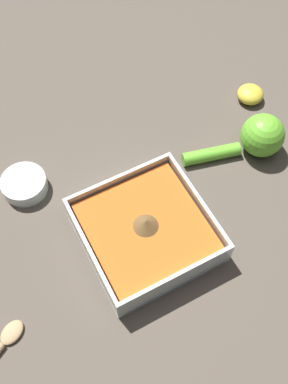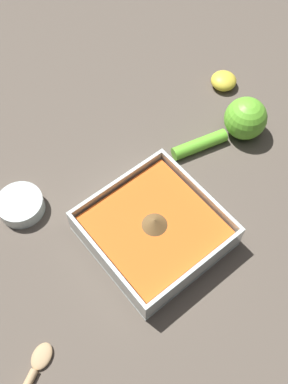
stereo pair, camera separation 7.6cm
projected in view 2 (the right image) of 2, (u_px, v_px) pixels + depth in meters
name	position (u px, v px, depth m)	size (l,w,h in m)	color
ground_plane	(134.00, 242.00, 0.74)	(4.00, 4.00, 0.00)	brown
square_dish	(154.00, 230.00, 0.73)	(0.20, 0.20, 0.06)	silver
spice_bowl	(21.00, 205.00, 0.76)	(0.08, 0.08, 0.03)	silver
lemon_squeezer	(240.00, 121.00, 0.83)	(0.18, 0.09, 0.08)	#6BC633
lemon_half	(224.00, 81.00, 0.91)	(0.05, 0.05, 0.03)	yellow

